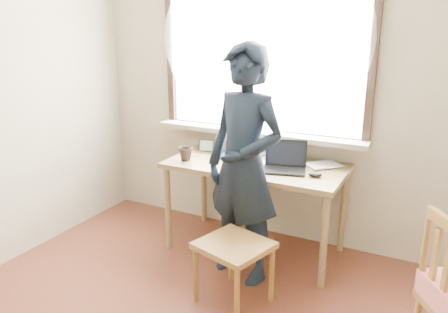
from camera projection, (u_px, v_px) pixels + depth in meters
The scene contains 12 objects.
room_shell at pixel (148, 62), 1.95m from camera, with size 3.52×4.02×2.61m.
desk at pixel (256, 173), 3.47m from camera, with size 1.40×0.70×0.75m.
laptop at pixel (285, 163), 3.30m from camera, with size 0.37×0.33×0.21m.
mug_white at pixel (251, 150), 3.65m from camera, with size 0.12×0.12×0.10m, color white.
mug_dark at pixel (186, 154), 3.52m from camera, with size 0.12×0.12×0.11m, color black.
mouse at pixel (315, 174), 3.14m from camera, with size 0.10×0.07×0.04m, color black.
desk_clutter at pixel (243, 152), 3.71m from camera, with size 0.79×0.49×0.03m.
book_a at pixel (224, 148), 3.85m from camera, with size 0.22×0.29×0.03m, color white.
book_b at pixel (317, 162), 3.46m from camera, with size 0.18×0.25×0.02m, color white.
picture_frame at pixel (207, 146), 3.74m from camera, with size 0.14×0.05×0.11m.
work_chair at pixel (234, 252), 2.86m from camera, with size 0.52×0.51×0.44m.
person at pixel (244, 166), 3.07m from camera, with size 0.62×0.41×1.70m, color black.
Camera 1 is at (1.19, -1.42, 1.79)m, focal length 35.00 mm.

